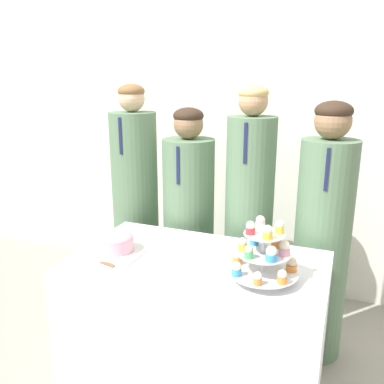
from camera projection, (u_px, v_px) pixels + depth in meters
The scene contains 9 objects.
wall_back at pixel (261, 113), 2.96m from camera, with size 9.00×0.06×2.70m.
table at pixel (197, 330), 2.04m from camera, with size 1.21×0.72×0.75m.
round_cake at pixel (118, 243), 2.03m from camera, with size 0.26×0.26×0.11m.
cake_knife at pixel (116, 268), 1.87m from camera, with size 0.30×0.10×0.01m.
cupcake_stand at pixel (264, 253), 1.73m from camera, with size 0.30×0.30×0.28m.
student_0 at pixel (136, 212), 2.70m from camera, with size 0.30×0.30×1.56m.
student_1 at pixel (189, 229), 2.58m from camera, with size 0.32×0.32×1.43m.
student_2 at pixel (248, 226), 2.43m from camera, with size 0.28×0.29×1.56m.
student_3 at pixel (322, 242), 2.29m from camera, with size 0.31×0.31×1.48m.
Camera 1 is at (0.63, -1.30, 1.60)m, focal length 38.00 mm.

